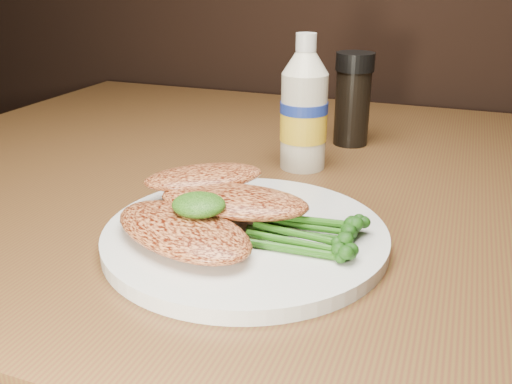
% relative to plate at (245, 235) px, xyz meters
% --- Properties ---
extents(plate, '(0.25, 0.25, 0.01)m').
position_rel_plate_xyz_m(plate, '(0.00, 0.00, 0.00)').
color(plate, silver).
rests_on(plate, dining_table).
extents(chicken_front, '(0.16, 0.13, 0.02)m').
position_rel_plate_xyz_m(chicken_front, '(-0.04, -0.04, 0.02)').
color(chicken_front, '#C97440').
rests_on(chicken_front, plate).
extents(chicken_mid, '(0.14, 0.08, 0.02)m').
position_rel_plate_xyz_m(chicken_mid, '(-0.02, 0.01, 0.03)').
color(chicken_mid, '#C97440').
rests_on(chicken_mid, plate).
extents(chicken_back, '(0.13, 0.12, 0.02)m').
position_rel_plate_xyz_m(chicken_back, '(-0.06, 0.04, 0.03)').
color(chicken_back, '#C97440').
rests_on(chicken_back, plate).
extents(pesto_front, '(0.05, 0.04, 0.02)m').
position_rel_plate_xyz_m(pesto_front, '(-0.03, -0.03, 0.04)').
color(pesto_front, black).
rests_on(pesto_front, chicken_front).
extents(broccolini_bundle, '(0.14, 0.12, 0.02)m').
position_rel_plate_xyz_m(broccolini_bundle, '(0.05, 0.00, 0.02)').
color(broccolini_bundle, '#215512').
rests_on(broccolini_bundle, plate).
extents(mayo_bottle, '(0.06, 0.06, 0.16)m').
position_rel_plate_xyz_m(mayo_bottle, '(-0.01, 0.21, 0.07)').
color(mayo_bottle, beige).
rests_on(mayo_bottle, dining_table).
extents(pepper_grinder, '(0.05, 0.05, 0.12)m').
position_rel_plate_xyz_m(pepper_grinder, '(0.03, 0.33, 0.06)').
color(pepper_grinder, black).
rests_on(pepper_grinder, dining_table).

